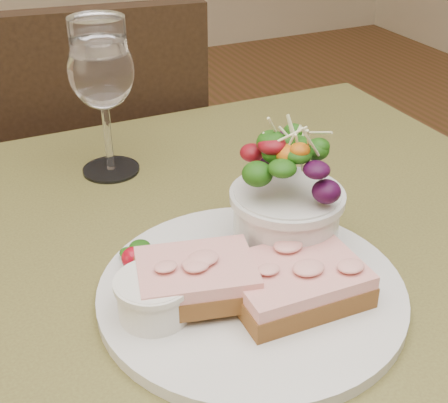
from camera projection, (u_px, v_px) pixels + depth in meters
name	position (u px, v px, depth m)	size (l,w,h in m)	color
cafe_table	(237.00, 354.00, 0.64)	(0.80, 0.80, 0.75)	#4A431F
chair_far	(90.00, 284.00, 1.31)	(0.47, 0.47, 0.90)	black
dinner_plate	(251.00, 291.00, 0.56)	(0.28, 0.28, 0.01)	silver
sandwich_front	(295.00, 281.00, 0.54)	(0.12, 0.09, 0.03)	#4A2F13
sandwich_back	(196.00, 278.00, 0.53)	(0.11, 0.10, 0.03)	#4A2F13
ramekin	(154.00, 296.00, 0.51)	(0.06, 0.06, 0.04)	silver
salad_bowl	(287.00, 193.00, 0.58)	(0.10, 0.10, 0.13)	silver
garnish	(141.00, 255.00, 0.58)	(0.05, 0.04, 0.02)	#133B0A
wine_glass	(102.00, 75.00, 0.71)	(0.08, 0.08, 0.18)	white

